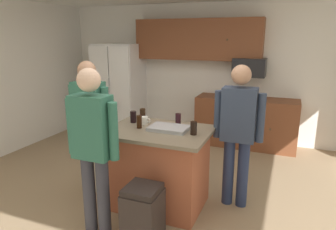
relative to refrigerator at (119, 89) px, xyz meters
name	(u,v)px	position (x,y,z in m)	size (l,w,h in m)	color
floor	(165,204)	(2.00, -2.38, -0.92)	(7.04, 7.04, 0.00)	#937A5B
back_wall	(219,73)	(2.00, 0.42, 0.38)	(6.40, 0.10, 2.60)	white
cabinet_run_upper	(197,39)	(1.60, 0.22, 1.01)	(2.40, 0.38, 0.75)	brown
cabinet_run_lower	(246,122)	(2.60, 0.10, -0.47)	(1.80, 0.63, 0.90)	brown
refrigerator	(119,89)	(0.00, 0.00, 0.00)	(0.91, 0.76, 1.84)	white
microwave_over_range	(249,67)	(2.60, 0.12, 0.53)	(0.56, 0.40, 0.32)	black
kitchen_island	(159,167)	(1.93, -2.40, -0.44)	(1.19, 0.87, 0.95)	#AD5638
person_guest_right	(238,127)	(2.78, -2.06, 0.05)	(0.57, 0.22, 1.69)	#232D4C
person_guest_left	(93,142)	(1.55, -3.12, 0.07)	(0.57, 0.22, 1.71)	#383842
person_guest_by_door	(90,118)	(0.99, -2.39, 0.06)	(0.57, 0.22, 1.70)	tan
glass_short_whisky	(139,122)	(1.70, -2.42, 0.10)	(0.06, 0.06, 0.15)	black
glass_dark_ale	(133,117)	(1.52, -2.24, 0.10)	(0.07, 0.07, 0.14)	black
mug_blue_stoneware	(144,120)	(1.69, -2.26, 0.08)	(0.13, 0.08, 0.10)	white
glass_stout_tall	(194,128)	(2.36, -2.42, 0.10)	(0.07, 0.07, 0.14)	black
glass_pilsner	(143,115)	(1.61, -2.16, 0.11)	(0.07, 0.07, 0.16)	black
tumbler_amber	(178,119)	(2.08, -2.15, 0.10)	(0.07, 0.07, 0.14)	black
serving_tray	(169,128)	(2.05, -2.37, 0.05)	(0.44, 0.30, 0.04)	#B7B7BC
trash_bin	(143,215)	(2.08, -3.12, -0.62)	(0.34, 0.34, 0.61)	black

